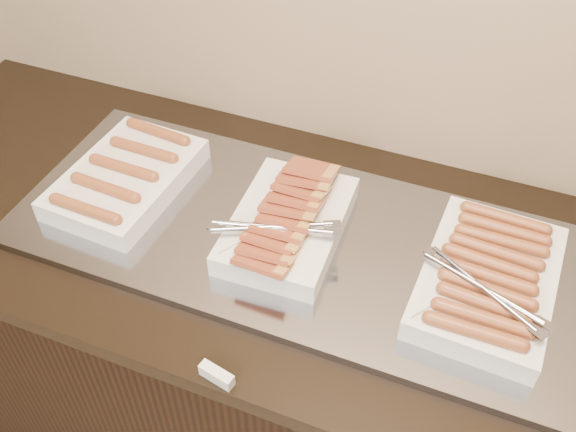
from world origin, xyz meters
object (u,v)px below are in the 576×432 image
object	(u,v)px
dish_center	(287,222)
dish_right	(488,280)
counter	(283,355)
warming_tray	(293,238)
dish_left	(126,178)

from	to	relation	value
dish_center	dish_right	distance (m)	0.41
dish_center	dish_right	xyz separation A→B (m)	(0.41, 0.00, -0.00)
counter	dish_center	world-z (taller)	dish_center
warming_tray	dish_left	distance (m)	0.40
counter	warming_tray	distance (m)	0.46
warming_tray	dish_center	xyz separation A→B (m)	(-0.01, -0.00, 0.05)
counter	dish_center	xyz separation A→B (m)	(0.02, -0.00, 0.50)
dish_right	warming_tray	bearing A→B (deg)	-177.92
dish_left	dish_center	xyz separation A→B (m)	(0.39, -0.00, 0.01)
dish_center	dish_left	bearing A→B (deg)	177.03
counter	warming_tray	size ratio (longest dim) A/B	1.72
dish_right	dish_center	bearing A→B (deg)	-177.28
counter	dish_right	size ratio (longest dim) A/B	5.53
warming_tray	dish_center	bearing A→B (deg)	-159.99
warming_tray	dish_right	bearing A→B (deg)	-0.54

